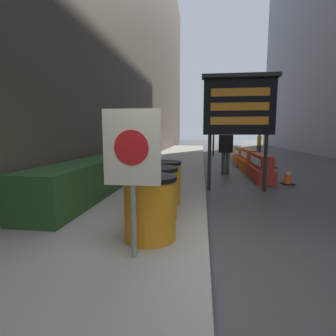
{
  "coord_description": "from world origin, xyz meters",
  "views": [
    {
      "loc": [
        -0.11,
        -2.84,
        1.63
      ],
      "look_at": [
        -1.47,
        7.69,
        0.2
      ],
      "focal_mm": 28.0,
      "sensor_mm": 36.0,
      "label": 1
    }
  ],
  "objects": [
    {
      "name": "pedestrian_worker",
      "position": [
        0.81,
        7.53,
        1.06
      ],
      "size": [
        0.55,
        0.47,
        1.79
      ],
      "rotation": [
        0.0,
        0.0,
        0.48
      ],
      "color": "#514C42",
      "rests_on": "ground_plane"
    },
    {
      "name": "message_board",
      "position": [
        0.87,
        4.64,
        2.34
      ],
      "size": [
        2.04,
        0.36,
        3.18
      ],
      "color": "#28282B",
      "rests_on": "ground_plane"
    },
    {
      "name": "traffic_light_near_curb",
      "position": [
        0.72,
        16.4,
        2.79
      ],
      "size": [
        0.28,
        0.45,
        3.84
      ],
      "color": "#2D2D30",
      "rests_on": "ground_plane"
    },
    {
      "name": "warning_sign",
      "position": [
        -0.89,
        0.02,
        1.35
      ],
      "size": [
        0.66,
        0.08,
        1.73
      ],
      "color": "gray",
      "rests_on": "sidewalk_left"
    },
    {
      "name": "barrel_drum_middle",
      "position": [
        -0.87,
        1.51,
        0.61
      ],
      "size": [
        0.74,
        0.74,
        0.89
      ],
      "color": "orange",
      "rests_on": "sidewalk_left"
    },
    {
      "name": "jersey_barrier_orange_near",
      "position": [
        1.91,
        11.19,
        0.37
      ],
      "size": [
        0.62,
        1.64,
        0.84
      ],
      "color": "orange",
      "rests_on": "ground_plane"
    },
    {
      "name": "ground_plane",
      "position": [
        0.0,
        0.0,
        0.0
      ],
      "size": [
        120.0,
        120.0,
        0.0
      ],
      "primitive_type": "plane",
      "color": "#3F3F42"
    },
    {
      "name": "hedge_strip",
      "position": [
        -2.7,
        4.15,
        0.58
      ],
      "size": [
        0.9,
        6.99,
        0.83
      ],
      "color": "#284C23",
      "rests_on": "sidewalk_left"
    },
    {
      "name": "barrel_drum_foreground",
      "position": [
        -0.81,
        0.6,
        0.61
      ],
      "size": [
        0.74,
        0.74,
        0.89
      ],
      "color": "orange",
      "rests_on": "sidewalk_left"
    },
    {
      "name": "jersey_barrier_white",
      "position": [
        1.91,
        13.17,
        0.38
      ],
      "size": [
        0.52,
        1.78,
        0.86
      ],
      "color": "silver",
      "rests_on": "ground_plane"
    },
    {
      "name": "traffic_cone_near",
      "position": [
        1.75,
        9.87,
        0.34
      ],
      "size": [
        0.39,
        0.39,
        0.7
      ],
      "color": "black",
      "rests_on": "ground_plane"
    },
    {
      "name": "pedestrian_passerby",
      "position": [
        3.58,
        14.82,
        0.99
      ],
      "size": [
        0.35,
        0.48,
        1.67
      ],
      "rotation": [
        0.0,
        0.0,
        1.36
      ],
      "color": "#333338",
      "rests_on": "ground_plane"
    },
    {
      "name": "barrel_drum_back",
      "position": [
        -0.89,
        2.42,
        0.61
      ],
      "size": [
        0.74,
        0.74,
        0.89
      ],
      "color": "orange",
      "rests_on": "sidewalk_left"
    },
    {
      "name": "traffic_cone_far",
      "position": [
        3.19,
        9.84,
        0.34
      ],
      "size": [
        0.39,
        0.39,
        0.7
      ],
      "color": "black",
      "rests_on": "ground_plane"
    },
    {
      "name": "sidewalk_left",
      "position": [
        -1.65,
        0.0,
        0.08
      ],
      "size": [
        3.3,
        56.0,
        0.16
      ],
      "color": "gray",
      "rests_on": "ground_plane"
    },
    {
      "name": "jersey_barrier_orange_far",
      "position": [
        1.91,
        8.91,
        0.41
      ],
      "size": [
        0.62,
        2.05,
        0.92
      ],
      "color": "orange",
      "rests_on": "ground_plane"
    },
    {
      "name": "jersey_barrier_red_striped",
      "position": [
        1.91,
        6.44,
        0.39
      ],
      "size": [
        0.59,
        2.04,
        0.89
      ],
      "color": "red",
      "rests_on": "ground_plane"
    },
    {
      "name": "traffic_cone_mid",
      "position": [
        2.62,
        5.76,
        0.31
      ],
      "size": [
        0.36,
        0.36,
        0.64
      ],
      "color": "black",
      "rests_on": "ground_plane"
    }
  ]
}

